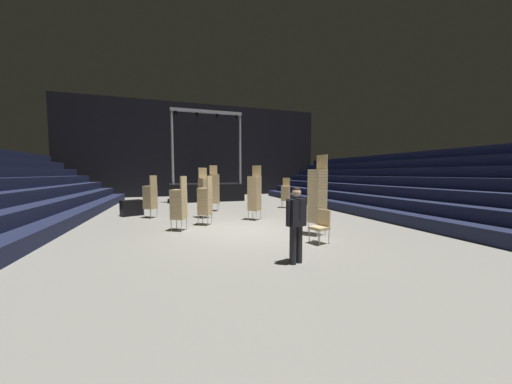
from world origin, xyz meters
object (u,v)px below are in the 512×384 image
at_px(stage_riser, 206,190).
at_px(chair_stack_rear_left, 317,195).
at_px(man_with_tie, 296,220).
at_px(chair_stack_front_left, 205,193).
at_px(chair_stack_rear_right, 179,203).
at_px(chair_stack_mid_right, 255,193).
at_px(chair_stack_rear_centre, 150,197).
at_px(loose_chair_near_man, 321,224).
at_px(chair_stack_front_right, 214,188).
at_px(equipment_road_case, 132,208).
at_px(chair_stack_mid_left, 205,200).
at_px(chair_stack_mid_centre, 286,193).

xyz_separation_m(stage_riser, chair_stack_rear_left, (2.02, -12.02, 0.57)).
xyz_separation_m(stage_riser, man_with_tie, (0.17, -14.19, 0.24)).
height_order(chair_stack_front_left, chair_stack_rear_left, chair_stack_rear_left).
bearing_deg(man_with_tie, chair_stack_rear_right, -77.88).
bearing_deg(chair_stack_mid_right, stage_riser, -36.55).
bearing_deg(chair_stack_rear_centre, chair_stack_rear_left, -96.65).
xyz_separation_m(man_with_tie, chair_stack_front_left, (-1.17, 6.52, 0.16)).
relative_size(stage_riser, loose_chair_near_man, 6.59).
bearing_deg(chair_stack_front_left, chair_stack_rear_right, 40.62).
bearing_deg(chair_stack_front_right, stage_riser, -96.23).
xyz_separation_m(stage_riser, equipment_road_case, (-4.19, -5.96, -0.35)).
relative_size(chair_stack_front_right, chair_stack_mid_left, 1.27).
bearing_deg(chair_stack_front_right, loose_chair_near_man, 101.02).
distance_m(chair_stack_front_right, chair_stack_mid_left, 3.71).
xyz_separation_m(chair_stack_mid_right, chair_stack_rear_centre, (-4.23, 1.92, -0.21)).
relative_size(chair_stack_front_left, chair_stack_mid_right, 0.96).
distance_m(chair_stack_rear_right, equipment_road_case, 4.56).
height_order(man_with_tie, chair_stack_rear_left, chair_stack_rear_left).
xyz_separation_m(chair_stack_mid_left, equipment_road_case, (-3.01, 3.34, -0.58)).
height_order(chair_stack_mid_centre, chair_stack_rear_centre, chair_stack_rear_centre).
bearing_deg(chair_stack_mid_centre, equipment_road_case, 38.50).
distance_m(man_with_tie, chair_stack_front_left, 6.63).
xyz_separation_m(chair_stack_mid_left, chair_stack_rear_right, (-0.98, -0.70, 0.00)).
xyz_separation_m(chair_stack_mid_left, chair_stack_rear_centre, (-2.11, 2.37, 0.00)).
distance_m(man_with_tie, chair_stack_mid_right, 5.40).
height_order(chair_stack_rear_left, equipment_road_case, chair_stack_rear_left).
height_order(chair_stack_mid_left, chair_stack_rear_right, same).
distance_m(chair_stack_mid_centre, chair_stack_rear_right, 7.38).
distance_m(chair_stack_mid_centre, equipment_road_case, 8.03).
bearing_deg(equipment_road_case, chair_stack_mid_right, -29.34).
xyz_separation_m(man_with_tie, chair_stack_front_right, (-0.45, 8.48, 0.24)).
xyz_separation_m(equipment_road_case, loose_chair_near_man, (5.79, -6.96, 0.18)).
height_order(stage_riser, chair_stack_rear_left, stage_riser).
height_order(chair_stack_mid_centre, chair_stack_rear_right, chair_stack_rear_right).
xyz_separation_m(chair_stack_mid_left, chair_stack_mid_right, (2.12, 0.46, 0.21)).
bearing_deg(chair_stack_mid_right, equipment_road_case, 18.10).
distance_m(chair_stack_front_left, chair_stack_front_right, 2.08).
xyz_separation_m(chair_stack_front_left, chair_stack_rear_right, (-1.17, -2.34, -0.17)).
distance_m(chair_stack_front_left, loose_chair_near_man, 5.89).
relative_size(chair_stack_front_left, chair_stack_rear_left, 0.87).
xyz_separation_m(chair_stack_front_left, chair_stack_rear_centre, (-2.30, 0.74, -0.17)).
distance_m(chair_stack_rear_left, loose_chair_near_man, 1.24).
bearing_deg(man_with_tie, stage_riser, -106.37).
height_order(chair_stack_rear_right, loose_chair_near_man, chair_stack_rear_right).
distance_m(man_with_tie, chair_stack_rear_centre, 8.05).
xyz_separation_m(chair_stack_front_left, chair_stack_mid_centre, (4.81, 1.98, -0.25)).
relative_size(chair_stack_mid_left, chair_stack_mid_right, 0.82).
distance_m(chair_stack_front_right, equipment_road_case, 4.02).
bearing_deg(chair_stack_rear_right, chair_stack_front_right, 4.61).
bearing_deg(chair_stack_front_left, chair_stack_mid_left, 60.46).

